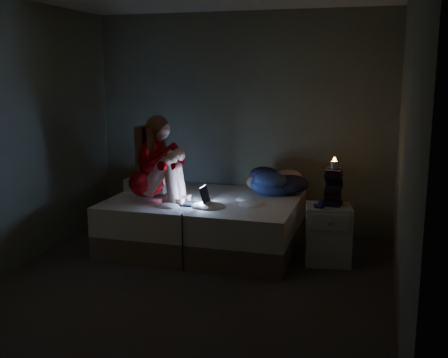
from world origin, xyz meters
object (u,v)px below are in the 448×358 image
at_px(nightstand, 328,234).
at_px(candle, 334,168).
at_px(phone, 317,206).
at_px(bed, 205,223).
at_px(woman, 146,158).
at_px(laptop, 193,195).

xyz_separation_m(nightstand, candle, (0.03, 0.05, 0.67)).
distance_m(candle, phone, 0.41).
relative_size(nightstand, candle, 7.43).
bearing_deg(bed, nightstand, -5.40).
distance_m(woman, candle, 1.96).
distance_m(bed, candle, 1.55).
bearing_deg(phone, bed, 168.45).
height_order(woman, laptop, woman).
bearing_deg(candle, bed, 176.76).
distance_m(bed, phone, 1.29).
bearing_deg(woman, laptop, -4.77).
bearing_deg(phone, woman, 178.96).
bearing_deg(nightstand, woman, 174.31).
relative_size(laptop, candle, 3.77).
bearing_deg(candle, woman, -175.05).
height_order(nightstand, phone, phone).
bearing_deg(woman, nightstand, 6.75).
distance_m(bed, woman, 0.97).
bearing_deg(phone, laptop, -176.64).
relative_size(bed, phone, 14.37).
distance_m(laptop, candle, 1.46).
relative_size(bed, nightstand, 3.38).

